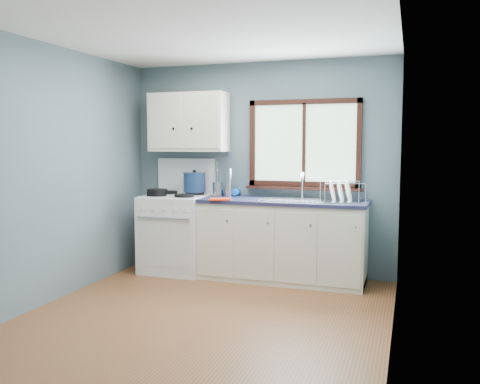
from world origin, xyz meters
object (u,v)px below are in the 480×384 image
(gas_range, at_px, (177,231))
(skillet, at_px, (158,191))
(sink, at_px, (298,206))
(thermos, at_px, (229,183))
(dish_rack, at_px, (341,196))
(stockpot, at_px, (194,182))
(base_cabinets, at_px, (282,244))
(utensil_crock, at_px, (218,189))

(gas_range, relative_size, skillet, 3.65)
(sink, distance_m, thermos, 0.90)
(gas_range, distance_m, dish_rack, 2.02)
(stockpot, xyz_separation_m, thermos, (0.45, -0.03, 0.01))
(base_cabinets, bearing_deg, gas_range, -179.18)
(gas_range, height_order, sink, gas_range)
(skillet, bearing_deg, stockpot, 45.46)
(base_cabinets, distance_m, utensil_crock, 1.03)
(base_cabinets, relative_size, sink, 2.20)
(sink, relative_size, skillet, 2.26)
(skillet, bearing_deg, base_cabinets, 11.06)
(sink, xyz_separation_m, dish_rack, (0.48, -0.04, 0.12))
(sink, distance_m, stockpot, 1.34)
(stockpot, relative_size, dish_rack, 0.58)
(stockpot, bearing_deg, gas_range, -138.21)
(thermos, bearing_deg, base_cabinets, -8.85)
(sink, height_order, utensil_crock, utensil_crock)
(gas_range, bearing_deg, dish_rack, -0.73)
(base_cabinets, xyz_separation_m, sink, (0.18, -0.00, 0.45))
(skillet, bearing_deg, gas_range, 44.35)
(skillet, xyz_separation_m, dish_rack, (2.14, 0.12, -0.00))
(dish_rack, bearing_deg, stockpot, 156.72)
(base_cabinets, distance_m, skillet, 1.60)
(gas_range, xyz_separation_m, stockpot, (0.17, 0.15, 0.59))
(skillet, xyz_separation_m, utensil_crock, (0.65, 0.31, 0.02))
(sink, height_order, skillet, sink)
(stockpot, height_order, utensil_crock, utensil_crock)
(gas_range, xyz_separation_m, utensil_crock, (0.47, 0.17, 0.51))
(skillet, distance_m, utensil_crock, 0.72)
(base_cabinets, height_order, thermos, thermos)
(skillet, relative_size, dish_rack, 0.71)
(gas_range, xyz_separation_m, base_cabinets, (1.31, 0.02, -0.08))
(thermos, bearing_deg, skillet, -161.30)
(base_cabinets, relative_size, stockpot, 6.09)
(gas_range, distance_m, base_cabinets, 1.31)
(sink, xyz_separation_m, skillet, (-1.66, -0.16, 0.13))
(sink, bearing_deg, stockpot, 174.15)
(base_cabinets, distance_m, stockpot, 1.32)
(gas_range, distance_m, skillet, 0.54)
(utensil_crock, bearing_deg, skillet, -154.20)
(stockpot, bearing_deg, thermos, -3.53)
(base_cabinets, distance_m, thermos, 0.97)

